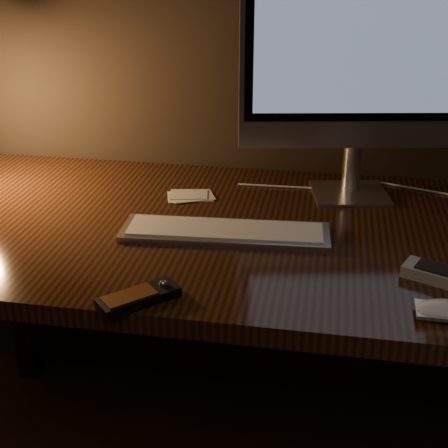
% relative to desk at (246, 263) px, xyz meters
% --- Properties ---
extents(desk, '(1.60, 0.75, 0.75)m').
position_rel_desk_xyz_m(desk, '(0.00, 0.00, 0.00)').
color(desk, '#3C1E0D').
rests_on(desk, ground).
extents(monitor, '(0.54, 0.19, 0.57)m').
position_rel_desk_xyz_m(monitor, '(0.23, 0.15, 0.47)').
color(monitor, silver).
rests_on(monitor, desk).
extents(keyboard, '(0.45, 0.15, 0.02)m').
position_rel_desk_xyz_m(keyboard, '(-0.03, -0.12, 0.14)').
color(keyboard, silver).
rests_on(keyboard, desk).
extents(media_remote, '(0.14, 0.14, 0.03)m').
position_rel_desk_xyz_m(media_remote, '(-0.13, -0.41, 0.14)').
color(media_remote, black).
rests_on(media_remote, desk).
extents(papers, '(0.13, 0.10, 0.01)m').
position_rel_desk_xyz_m(papers, '(-0.15, 0.08, 0.13)').
color(papers, white).
rests_on(papers, desk).
extents(cable, '(0.64, 0.12, 0.01)m').
position_rel_desk_xyz_m(cable, '(0.29, 0.18, 0.13)').
color(cable, white).
rests_on(cable, desk).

